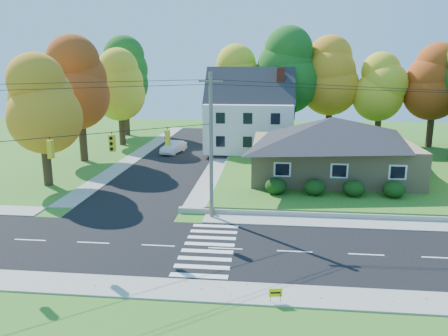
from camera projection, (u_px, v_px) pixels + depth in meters
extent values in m
plane|color=#3D7923|center=(225.00, 249.00, 25.42)|extent=(120.00, 120.00, 0.00)
cube|color=black|center=(225.00, 249.00, 25.42)|extent=(90.00, 8.00, 0.02)
cube|color=black|center=(180.00, 155.00, 51.38)|extent=(8.00, 44.00, 0.02)
cube|color=#9C9A90|center=(233.00, 219.00, 30.25)|extent=(90.00, 2.00, 0.08)
cube|color=#9C9A90|center=(215.00, 291.00, 20.58)|extent=(90.00, 2.00, 0.08)
cube|color=#3D7923|center=(373.00, 167.00, 44.35)|extent=(30.00, 30.00, 0.50)
cube|color=tan|center=(331.00, 159.00, 39.60)|extent=(14.00, 10.00, 3.20)
pyramid|color=#26262B|center=(333.00, 129.00, 38.97)|extent=(14.60, 10.60, 2.20)
cube|color=silver|center=(249.00, 126.00, 51.74)|extent=(10.00, 8.00, 5.60)
pyramid|color=#26262B|center=(250.00, 92.00, 50.80)|extent=(10.40, 8.40, 2.40)
cube|color=brown|center=(279.00, 109.00, 50.91)|extent=(0.90, 0.90, 9.60)
ellipsoid|color=#163A10|center=(276.00, 186.00, 34.33)|extent=(1.70, 1.70, 1.27)
ellipsoid|color=#163A10|center=(314.00, 187.00, 34.03)|extent=(1.70, 1.70, 1.27)
ellipsoid|color=#163A10|center=(354.00, 188.00, 33.72)|extent=(1.70, 1.70, 1.27)
ellipsoid|color=#163A10|center=(394.00, 189.00, 33.42)|extent=(1.70, 1.70, 1.27)
cylinder|color=#666059|center=(211.00, 147.00, 29.44)|extent=(0.26, 0.26, 10.00)
cube|color=#666059|center=(211.00, 81.00, 28.42)|extent=(1.60, 0.12, 0.12)
cube|color=gold|center=(51.00, 149.00, 23.84)|extent=(0.26, 0.34, 1.00)
cube|color=gold|center=(112.00, 143.00, 25.65)|extent=(0.34, 0.26, 1.00)
cube|color=gold|center=(168.00, 138.00, 27.54)|extent=(0.26, 0.34, 1.00)
cylinder|color=black|center=(85.00, 135.00, 24.70)|extent=(13.02, 10.43, 0.04)
cylinder|color=#3F2A19|center=(236.00, 120.00, 57.77)|extent=(0.80, 0.80, 5.40)
sphere|color=gold|center=(237.00, 91.00, 56.86)|extent=(6.72, 6.72, 6.72)
sphere|color=gold|center=(237.00, 77.00, 56.47)|extent=(5.91, 5.91, 5.91)
sphere|color=gold|center=(237.00, 64.00, 56.07)|extent=(5.11, 5.11, 5.11)
cylinder|color=#3F2A19|center=(282.00, 118.00, 56.08)|extent=(0.86, 0.86, 6.30)
sphere|color=#20601C|center=(283.00, 82.00, 55.02)|extent=(7.84, 7.84, 7.84)
sphere|color=#20601C|center=(284.00, 67.00, 54.57)|extent=(6.90, 6.90, 6.90)
sphere|color=#20601C|center=(284.00, 50.00, 54.11)|extent=(5.96, 5.96, 5.96)
cylinder|color=#3F2A19|center=(329.00, 120.00, 56.49)|extent=(0.83, 0.83, 5.85)
sphere|color=orange|center=(331.00, 87.00, 55.51)|extent=(7.28, 7.28, 7.28)
sphere|color=orange|center=(331.00, 72.00, 55.08)|extent=(6.41, 6.41, 6.41)
sphere|color=orange|center=(332.00, 57.00, 54.66)|extent=(5.53, 5.53, 5.53)
cylinder|color=#3F2A19|center=(378.00, 125.00, 55.02)|extent=(0.77, 0.77, 4.95)
sphere|color=gold|center=(380.00, 96.00, 54.19)|extent=(6.16, 6.16, 6.16)
sphere|color=gold|center=(381.00, 84.00, 53.83)|extent=(5.42, 5.42, 5.42)
sphere|color=gold|center=(382.00, 71.00, 53.47)|extent=(4.68, 4.68, 4.68)
cylinder|color=#3F2A19|center=(430.00, 125.00, 53.39)|extent=(0.80, 0.80, 5.40)
sphere|color=#A64014|center=(434.00, 93.00, 52.48)|extent=(6.72, 6.72, 6.72)
sphere|color=#A64014|center=(436.00, 79.00, 52.09)|extent=(5.91, 5.91, 5.91)
sphere|color=#A64014|center=(437.00, 64.00, 51.70)|extent=(5.11, 5.11, 5.11)
cylinder|color=#3F2A19|center=(46.00, 158.00, 38.18)|extent=(0.77, 0.77, 4.95)
sphere|color=orange|center=(42.00, 117.00, 37.35)|extent=(6.16, 6.16, 6.16)
sphere|color=orange|center=(41.00, 99.00, 36.99)|extent=(5.42, 5.42, 5.42)
sphere|color=orange|center=(39.00, 81.00, 36.63)|extent=(4.68, 4.68, 4.68)
cylinder|color=#3F2A19|center=(83.00, 135.00, 47.85)|extent=(0.83, 0.83, 5.85)
sphere|color=#A64014|center=(80.00, 96.00, 46.87)|extent=(7.28, 7.28, 7.28)
sphere|color=#A64014|center=(78.00, 78.00, 46.44)|extent=(6.41, 6.41, 6.41)
sphere|color=#A64014|center=(77.00, 61.00, 46.02)|extent=(5.53, 5.53, 5.53)
cylinder|color=#3F2A19|center=(122.00, 125.00, 57.47)|extent=(0.80, 0.80, 5.40)
sphere|color=gold|center=(120.00, 95.00, 56.57)|extent=(6.72, 6.72, 6.72)
sphere|color=gold|center=(119.00, 81.00, 56.17)|extent=(5.91, 5.91, 5.91)
sphere|color=gold|center=(119.00, 68.00, 55.78)|extent=(5.11, 5.11, 5.11)
cylinder|color=#3F2A19|center=(126.00, 114.00, 65.31)|extent=(0.86, 0.86, 6.30)
sphere|color=#20601C|center=(125.00, 83.00, 64.25)|extent=(7.84, 7.84, 7.84)
sphere|color=#20601C|center=(124.00, 70.00, 63.79)|extent=(6.90, 6.90, 6.90)
sphere|color=#20601C|center=(123.00, 56.00, 63.34)|extent=(5.96, 5.96, 5.96)
imported|color=silver|center=(173.00, 147.00, 52.30)|extent=(2.56, 4.67, 1.46)
cylinder|color=#D6A400|center=(212.00, 215.00, 31.04)|extent=(0.34, 0.34, 0.09)
cylinder|color=#D6A400|center=(212.00, 211.00, 30.98)|extent=(0.23, 0.23, 0.52)
sphere|color=#D6A400|center=(212.00, 207.00, 30.90)|extent=(0.25, 0.25, 0.25)
cylinder|color=#D6A400|center=(212.00, 210.00, 30.95)|extent=(0.44, 0.17, 0.11)
cylinder|color=black|center=(270.00, 298.00, 19.57)|extent=(0.02, 0.02, 0.50)
cylinder|color=black|center=(280.00, 299.00, 19.52)|extent=(0.02, 0.02, 0.50)
cube|color=#FFE303|center=(276.00, 293.00, 19.48)|extent=(0.60, 0.14, 0.40)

